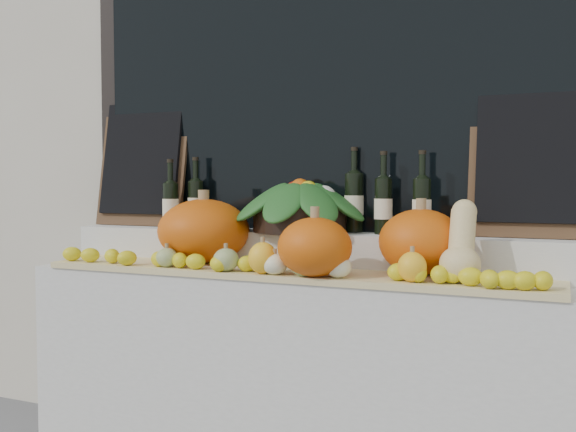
{
  "coord_description": "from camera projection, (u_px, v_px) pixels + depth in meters",
  "views": [
    {
      "loc": [
        1.02,
        -0.93,
        1.26
      ],
      "look_at": [
        0.0,
        1.45,
        1.12
      ],
      "focal_mm": 40.0,
      "sensor_mm": 36.0,
      "label": 1
    }
  ],
  "objects": [
    {
      "name": "display_sill",
      "position": [
        295.0,
        376.0,
        2.7
      ],
      "size": [
        2.3,
        0.55,
        0.88
      ],
      "primitive_type": "cube",
      "color": "silver",
      "rests_on": "ground"
    },
    {
      "name": "rear_tier",
      "position": [
        308.0,
        250.0,
        2.81
      ],
      "size": [
        2.3,
        0.25,
        0.16
      ],
      "primitive_type": "cube",
      "color": "silver",
      "rests_on": "display_sill"
    },
    {
      "name": "straw_bedding",
      "position": [
        283.0,
        273.0,
        2.56
      ],
      "size": [
        2.1,
        0.32,
        0.02
      ],
      "primitive_type": "cube",
      "color": "tan",
      "rests_on": "display_sill"
    },
    {
      "name": "pumpkin_left",
      "position": [
        204.0,
        231.0,
        2.8
      ],
      "size": [
        0.52,
        0.52,
        0.28
      ],
      "primitive_type": "ellipsoid",
      "rotation": [
        0.0,
        0.0,
        0.38
      ],
      "color": "#D95A0B",
      "rests_on": "straw_bedding"
    },
    {
      "name": "pumpkin_right",
      "position": [
        421.0,
        242.0,
        2.43
      ],
      "size": [
        0.37,
        0.37,
        0.25
      ],
      "primitive_type": "ellipsoid",
      "rotation": [
        0.0,
        0.0,
        0.19
      ],
      "color": "#D95A0B",
      "rests_on": "straw_bedding"
    },
    {
      "name": "pumpkin_center",
      "position": [
        315.0,
        247.0,
        2.39
      ],
      "size": [
        0.29,
        0.29,
        0.22
      ],
      "primitive_type": "ellipsoid",
      "rotation": [
        0.0,
        0.0,
        -0.03
      ],
      "color": "#D95A0B",
      "rests_on": "straw_bedding"
    },
    {
      "name": "butternut_squash",
      "position": [
        461.0,
        247.0,
        2.26
      ],
      "size": [
        0.14,
        0.21,
        0.29
      ],
      "color": "#E6C987",
      "rests_on": "straw_bedding"
    },
    {
      "name": "decorative_gourds",
      "position": [
        286.0,
        262.0,
        2.43
      ],
      "size": [
        1.12,
        0.13,
        0.14
      ],
      "color": "#407121",
      "rests_on": "straw_bedding"
    },
    {
      "name": "lemon_heap",
      "position": [
        272.0,
        266.0,
        2.45
      ],
      "size": [
        2.2,
        0.16,
        0.06
      ],
      "primitive_type": null,
      "color": "yellow",
      "rests_on": "straw_bedding"
    },
    {
      "name": "produce_bowl",
      "position": [
        300.0,
        205.0,
        2.79
      ],
      "size": [
        0.63,
        0.63,
        0.24
      ],
      "color": "black",
      "rests_on": "rear_tier"
    },
    {
      "name": "wine_bottle_far_left",
      "position": [
        171.0,
        205.0,
        3.03
      ],
      "size": [
        0.08,
        0.08,
        0.33
      ],
      "color": "black",
      "rests_on": "rear_tier"
    },
    {
      "name": "wine_bottle_near_left",
      "position": [
        196.0,
        203.0,
        3.05
      ],
      "size": [
        0.08,
        0.08,
        0.34
      ],
      "color": "black",
      "rests_on": "rear_tier"
    },
    {
      "name": "wine_bottle_tall",
      "position": [
        354.0,
        202.0,
        2.78
      ],
      "size": [
        0.08,
        0.08,
        0.37
      ],
      "color": "black",
      "rests_on": "rear_tier"
    },
    {
      "name": "wine_bottle_near_right",
      "position": [
        383.0,
        205.0,
        2.67
      ],
      "size": [
        0.08,
        0.08,
        0.35
      ],
      "color": "black",
      "rests_on": "rear_tier"
    },
    {
      "name": "wine_bottle_far_right",
      "position": [
        422.0,
        206.0,
        2.57
      ],
      "size": [
        0.08,
        0.08,
        0.34
      ],
      "color": "black",
      "rests_on": "rear_tier"
    },
    {
      "name": "chalkboard_left",
      "position": [
        142.0,
        161.0,
        3.21
      ],
      "size": [
        0.5,
        0.13,
        0.61
      ],
      "rotation": [
        -0.17,
        0.0,
        0.0
      ],
      "color": "#4C331E",
      "rests_on": "rear_tier"
    },
    {
      "name": "chalkboard_right",
      "position": [
        536.0,
        155.0,
        2.48
      ],
      "size": [
        0.5,
        0.13,
        0.61
      ],
      "rotation": [
        -0.17,
        0.0,
        0.0
      ],
      "color": "#4C331E",
      "rests_on": "rear_tier"
    }
  ]
}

